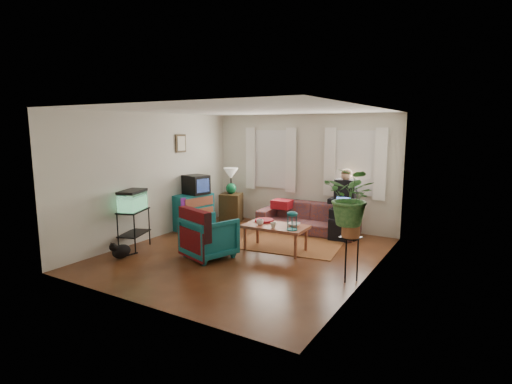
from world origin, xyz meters
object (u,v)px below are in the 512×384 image
Objects in this scene: sofa at (308,213)px; armchair at (209,235)px; plant_stand at (350,259)px; side_table at (231,208)px; dresser at (193,212)px; coffee_table at (275,238)px; aquarium_stand at (134,229)px.

armchair is at bearing -110.74° from sofa.
plant_stand is (1.69, -2.33, -0.09)m from sofa.
sofa is 2.65m from armchair.
side_table is 0.78× the size of dresser.
side_table is (-2.01, -0.07, -0.08)m from sofa.
armchair is at bearing -133.59° from coffee_table.
dresser reaches higher than side_table.
sofa is 3.14× the size of side_table.
sofa reaches higher than coffee_table.
coffee_table is at bearing -91.99° from sofa.
coffee_table is at bearing -113.29° from armchair.
side_table reaches higher than plant_stand.
armchair reaches higher than side_table.
plant_stand is at bearing -156.99° from armchair.
aquarium_stand reaches higher than side_table.
plant_stand is (1.67, -0.74, 0.10)m from coffee_table.
aquarium_stand is 0.92× the size of armchair.
sofa reaches higher than plant_stand.
side_table is 1.03× the size of plant_stand.
sofa is 2.93× the size of aquarium_stand.
dresser is 1.31× the size of plant_stand.
dresser reaches higher than coffee_table.
aquarium_stand is 1.10× the size of plant_stand.
dresser is 2.43m from coffee_table.
coffee_table is (2.39, 1.26, -0.13)m from aquarium_stand.
dresser is at bearing -108.10° from side_table.
sofa is 3.70m from aquarium_stand.
dresser is 0.75× the size of coffee_table.
plant_stand is at bearing -56.92° from sofa.
sofa reaches higher than side_table.
armchair is at bearing -175.56° from plant_stand.
side_table is 2.80m from aquarium_stand.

